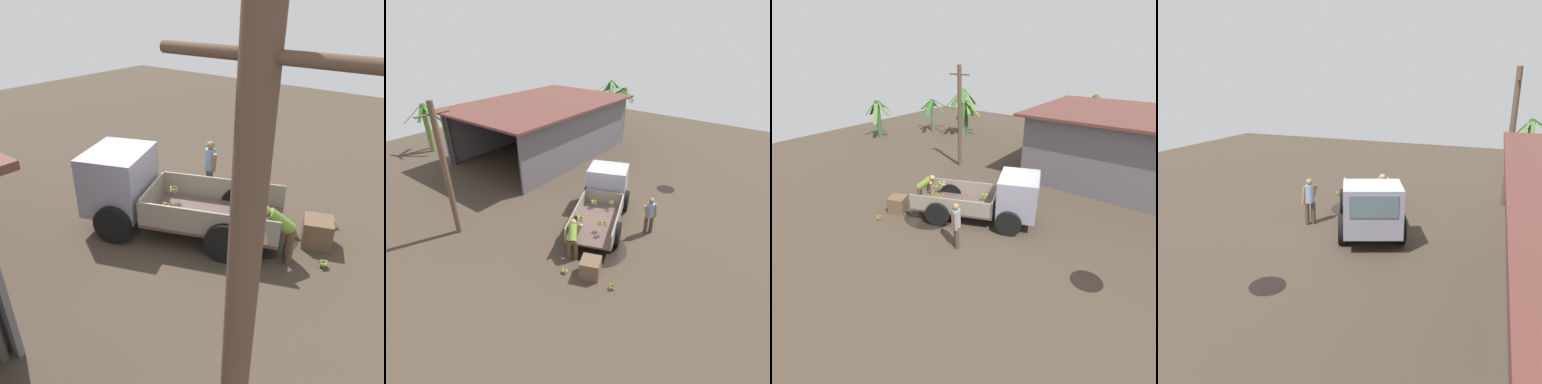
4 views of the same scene
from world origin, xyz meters
TOP-DOWN VIEW (x-y plane):
  - ground at (0.00, 0.00)m, footprint 36.00×36.00m
  - mud_patch_0 at (-2.37, -1.31)m, footprint 2.05×2.05m
  - mud_patch_1 at (3.69, -1.38)m, footprint 0.90×0.90m
  - cargo_truck at (0.08, 0.04)m, footprint 4.90×3.30m
  - utility_pole at (-4.92, 3.91)m, footprint 1.24×0.22m
  - banana_palm_1 at (-13.40, 5.16)m, footprint 1.98×1.94m
  - person_foreground_visitor at (-0.31, -2.29)m, footprint 0.54×0.47m
  - person_worker_loading at (-3.23, -0.70)m, footprint 0.86×0.82m
  - banana_bunch_on_ground_0 at (-3.77, -2.72)m, footprint 0.22×0.22m
  - banana_bunch_on_ground_1 at (-4.13, -1.06)m, footprint 0.22×0.21m
  - wooden_crate_0 at (-3.68, -1.80)m, footprint 0.84×0.84m

SIDE VIEW (x-z plane):
  - ground at x=0.00m, z-range 0.00..0.00m
  - mud_patch_0 at x=-2.37m, z-range 0.00..0.01m
  - mud_patch_1 at x=3.69m, z-range 0.00..0.01m
  - banana_bunch_on_ground_1 at x=-4.13m, z-range 0.01..0.19m
  - banana_bunch_on_ground_0 at x=-3.77m, z-range 0.01..0.19m
  - wooden_crate_0 at x=-3.68m, z-range 0.00..0.64m
  - person_worker_loading at x=-3.23m, z-range 0.12..1.45m
  - person_foreground_visitor at x=-0.31m, z-range 0.09..1.71m
  - cargo_truck at x=0.08m, z-range 0.04..1.95m
  - banana_palm_1 at x=-13.40m, z-range 0.07..2.71m
  - utility_pole at x=-4.92m, z-range 0.05..5.31m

